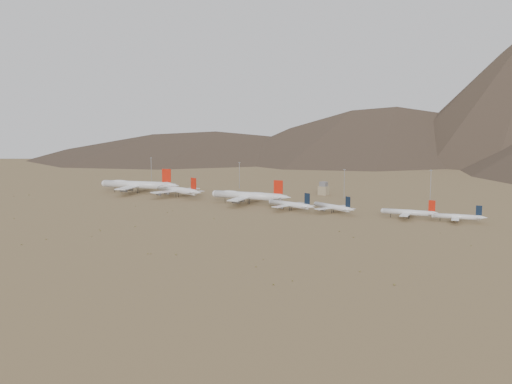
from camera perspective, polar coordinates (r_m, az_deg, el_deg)
The scene contains 15 objects.
ground at distance 498.59m, azimuth -3.09°, elevation -1.60°, with size 3000.00×3000.00×0.00m, color olive.
mountain_ridge at distance 1336.42m, azimuth 19.74°, elevation 10.12°, with size 4400.00×1000.00×300.00m.
widebody_west at distance 604.29m, azimuth -10.53°, elevation 0.65°, with size 76.99×60.85×23.43m.
widebody_centre at distance 573.60m, azimuth -7.08°, elevation 0.21°, with size 62.63×49.40×18.99m.
widebody_east at distance 526.14m, azimuth -0.73°, elevation -0.32°, with size 70.30×54.71×20.98m.
narrowbody_a at distance 493.95m, azimuth 3.10°, elevation -1.11°, with size 45.25×33.24×15.15m.
narrowbody_b at distance 486.05m, azimuth 6.87°, elevation -1.33°, with size 40.84×30.62×14.19m.
narrowbody_c at distance 470.70m, azimuth 13.49°, elevation -1.78°, with size 42.64×31.06×14.15m.
narrowbody_d at distance 464.96m, azimuth 17.52°, elevation -2.10°, with size 37.16×27.31×12.45m.
control_tower at distance 586.01m, azimuth 6.02°, elevation 0.26°, with size 8.00×8.00×12.00m.
mast_far_west at distance 701.77m, azimuth -9.30°, elevation 2.12°, with size 2.00×0.60×25.70m.
mast_west at distance 631.13m, azimuth -1.49°, elevation 1.62°, with size 2.00×0.60×25.70m.
mast_centre at distance 564.72m, azimuth 7.85°, elevation 0.86°, with size 2.00×0.60×25.70m.
mast_east at distance 572.63m, azimuth 15.27°, elevation 0.76°, with size 2.00×0.60×25.70m.
desert_scrub at distance 421.36m, azimuth -11.40°, elevation -3.38°, with size 399.20×168.07×0.82m.
Camera 1 is at (280.32, -404.75, 78.69)m, focal length 45.00 mm.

